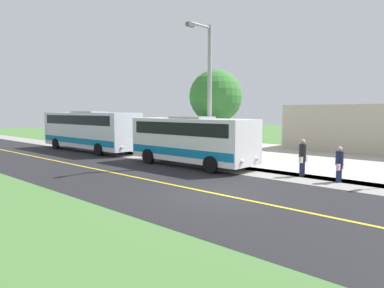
# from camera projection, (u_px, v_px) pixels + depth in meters

# --- Properties ---
(ground_plane) EXTENTS (120.00, 120.00, 0.00)m
(ground_plane) POSITION_uv_depth(u_px,v_px,m) (214.00, 194.00, 13.59)
(ground_plane) COLOR #477238
(road_surface) EXTENTS (8.00, 100.00, 0.01)m
(road_surface) POSITION_uv_depth(u_px,v_px,m) (214.00, 193.00, 13.59)
(road_surface) COLOR black
(road_surface) RESTS_ON ground
(sidewalk) EXTENTS (2.40, 100.00, 0.01)m
(sidewalk) POSITION_uv_depth(u_px,v_px,m) (280.00, 175.00, 17.40)
(sidewalk) COLOR gray
(sidewalk) RESTS_ON ground
(road_centre_line) EXTENTS (0.16, 100.00, 0.00)m
(road_centre_line) POSITION_uv_depth(u_px,v_px,m) (214.00, 193.00, 13.59)
(road_centre_line) COLOR gold
(road_centre_line) RESTS_ON ground
(shuttle_bus_front) EXTENTS (2.69, 8.03, 2.87)m
(shuttle_bus_front) POSITION_uv_depth(u_px,v_px,m) (192.00, 139.00, 20.35)
(shuttle_bus_front) COLOR white
(shuttle_bus_front) RESTS_ON ground
(transit_bus_rear) EXTENTS (2.70, 10.45, 3.16)m
(transit_bus_rear) POSITION_uv_depth(u_px,v_px,m) (89.00, 129.00, 27.81)
(transit_bus_rear) COLOR silver
(transit_bus_rear) RESTS_ON ground
(pedestrian_with_bags) EXTENTS (0.72, 0.34, 1.61)m
(pedestrian_with_bags) POSITION_uv_depth(u_px,v_px,m) (339.00, 163.00, 15.65)
(pedestrian_with_bags) COLOR #1E2347
(pedestrian_with_bags) RESTS_ON ground
(pedestrian_waiting) EXTENTS (0.72, 0.34, 1.82)m
(pedestrian_waiting) POSITION_uv_depth(u_px,v_px,m) (303.00, 156.00, 17.06)
(pedestrian_waiting) COLOR #1E2347
(pedestrian_waiting) RESTS_ON ground
(street_light_pole) EXTENTS (1.97, 0.24, 7.94)m
(street_light_pole) POSITION_uv_depth(u_px,v_px,m) (208.00, 90.00, 19.72)
(street_light_pole) COLOR #9E9EA3
(street_light_pole) RESTS_ON ground
(tree_curbside) EXTENTS (3.42, 3.42, 5.82)m
(tree_curbside) POSITION_uv_depth(u_px,v_px,m) (216.00, 97.00, 22.59)
(tree_curbside) COLOR brown
(tree_curbside) RESTS_ON ground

